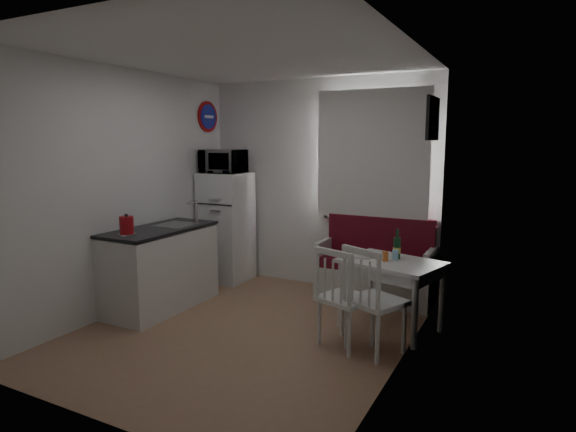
{
  "coord_description": "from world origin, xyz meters",
  "views": [
    {
      "loc": [
        2.41,
        -3.79,
        1.83
      ],
      "look_at": [
        0.2,
        0.5,
        1.08
      ],
      "focal_mm": 30.0,
      "sensor_mm": 36.0,
      "label": 1
    }
  ],
  "objects_px": {
    "kettle": "(127,226)",
    "wine_bottle": "(397,244)",
    "chair_right": "(373,290)",
    "microwave": "(223,161)",
    "bench": "(375,273)",
    "fridge": "(226,227)",
    "chair_left": "(342,288)",
    "dining_table": "(391,268)",
    "kitchen_counter": "(161,267)"
  },
  "relations": [
    {
      "from": "kettle",
      "to": "microwave",
      "type": "bearing_deg",
      "value": 91.0
    },
    {
      "from": "chair_right",
      "to": "fridge",
      "type": "relative_size",
      "value": 0.41
    },
    {
      "from": "kettle",
      "to": "wine_bottle",
      "type": "height_order",
      "value": "kettle"
    },
    {
      "from": "dining_table",
      "to": "wine_bottle",
      "type": "relative_size",
      "value": 3.56
    },
    {
      "from": "dining_table",
      "to": "chair_right",
      "type": "distance_m",
      "value": 0.67
    },
    {
      "from": "chair_left",
      "to": "fridge",
      "type": "relative_size",
      "value": 0.38
    },
    {
      "from": "fridge",
      "to": "kettle",
      "type": "bearing_deg",
      "value": -89.02
    },
    {
      "from": "dining_table",
      "to": "fridge",
      "type": "height_order",
      "value": "fridge"
    },
    {
      "from": "kitchen_counter",
      "to": "kettle",
      "type": "distance_m",
      "value": 0.76
    },
    {
      "from": "chair_right",
      "to": "microwave",
      "type": "height_order",
      "value": "microwave"
    },
    {
      "from": "kitchen_counter",
      "to": "chair_right",
      "type": "bearing_deg",
      "value": -3.04
    },
    {
      "from": "chair_right",
      "to": "chair_left",
      "type": "bearing_deg",
      "value": -156.27
    },
    {
      "from": "fridge",
      "to": "kettle",
      "type": "distance_m",
      "value": 1.79
    },
    {
      "from": "chair_right",
      "to": "wine_bottle",
      "type": "height_order",
      "value": "wine_bottle"
    },
    {
      "from": "kitchen_counter",
      "to": "bench",
      "type": "relative_size",
      "value": 0.99
    },
    {
      "from": "kitchen_counter",
      "to": "chair_right",
      "type": "xyz_separation_m",
      "value": [
        2.45,
        -0.13,
        0.13
      ]
    },
    {
      "from": "microwave",
      "to": "kettle",
      "type": "bearing_deg",
      "value": -89.0
    },
    {
      "from": "chair_left",
      "to": "bench",
      "type": "bearing_deg",
      "value": 114.86
    },
    {
      "from": "kitchen_counter",
      "to": "kettle",
      "type": "height_order",
      "value": "kitchen_counter"
    },
    {
      "from": "dining_table",
      "to": "bench",
      "type": "bearing_deg",
      "value": 131.85
    },
    {
      "from": "kettle",
      "to": "chair_left",
      "type": "bearing_deg",
      "value": 10.44
    },
    {
      "from": "chair_left",
      "to": "fridge",
      "type": "xyz_separation_m",
      "value": [
        -2.16,
        1.37,
        0.15
      ]
    },
    {
      "from": "chair_right",
      "to": "microwave",
      "type": "xyz_separation_m",
      "value": [
        -2.43,
        1.32,
        0.99
      ]
    },
    {
      "from": "bench",
      "to": "fridge",
      "type": "distance_m",
      "value": 2.05
    },
    {
      "from": "dining_table",
      "to": "fridge",
      "type": "distance_m",
      "value": 2.51
    },
    {
      "from": "chair_left",
      "to": "fridge",
      "type": "bearing_deg",
      "value": 166.5
    },
    {
      "from": "bench",
      "to": "kettle",
      "type": "height_order",
      "value": "kettle"
    },
    {
      "from": "bench",
      "to": "fridge",
      "type": "height_order",
      "value": "fridge"
    },
    {
      "from": "microwave",
      "to": "kettle",
      "type": "height_order",
      "value": "microwave"
    },
    {
      "from": "kitchen_counter",
      "to": "fridge",
      "type": "distance_m",
      "value": 1.27
    },
    {
      "from": "chair_right",
      "to": "kettle",
      "type": "height_order",
      "value": "kettle"
    },
    {
      "from": "microwave",
      "to": "wine_bottle",
      "type": "relative_size",
      "value": 1.81
    },
    {
      "from": "bench",
      "to": "wine_bottle",
      "type": "relative_size",
      "value": 4.48
    },
    {
      "from": "bench",
      "to": "chair_right",
      "type": "height_order",
      "value": "bench"
    },
    {
      "from": "bench",
      "to": "dining_table",
      "type": "relative_size",
      "value": 1.26
    },
    {
      "from": "microwave",
      "to": "chair_right",
      "type": "bearing_deg",
      "value": -28.59
    },
    {
      "from": "chair_left",
      "to": "wine_bottle",
      "type": "height_order",
      "value": "wine_bottle"
    },
    {
      "from": "bench",
      "to": "microwave",
      "type": "relative_size",
      "value": 2.47
    },
    {
      "from": "chair_right",
      "to": "fridge",
      "type": "bearing_deg",
      "value": 175.05
    },
    {
      "from": "chair_right",
      "to": "kitchen_counter",
      "type": "bearing_deg",
      "value": -158.5
    },
    {
      "from": "dining_table",
      "to": "kettle",
      "type": "height_order",
      "value": "kettle"
    },
    {
      "from": "kettle",
      "to": "kitchen_counter",
      "type": "bearing_deg",
      "value": 95.46
    },
    {
      "from": "kettle",
      "to": "dining_table",
      "type": "bearing_deg",
      "value": 23.95
    },
    {
      "from": "bench",
      "to": "wine_bottle",
      "type": "height_order",
      "value": "wine_bottle"
    },
    {
      "from": "bench",
      "to": "chair_right",
      "type": "distance_m",
      "value": 1.57
    },
    {
      "from": "wine_bottle",
      "to": "bench",
      "type": "bearing_deg",
      "value": 120.7
    },
    {
      "from": "chair_left",
      "to": "dining_table",
      "type": "bearing_deg",
      "value": 88.29
    },
    {
      "from": "fridge",
      "to": "microwave",
      "type": "height_order",
      "value": "microwave"
    },
    {
      "from": "chair_left",
      "to": "microwave",
      "type": "xyz_separation_m",
      "value": [
        -2.16,
        1.32,
        1.01
      ]
    },
    {
      "from": "bench",
      "to": "dining_table",
      "type": "bearing_deg",
      "value": -63.69
    }
  ]
}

